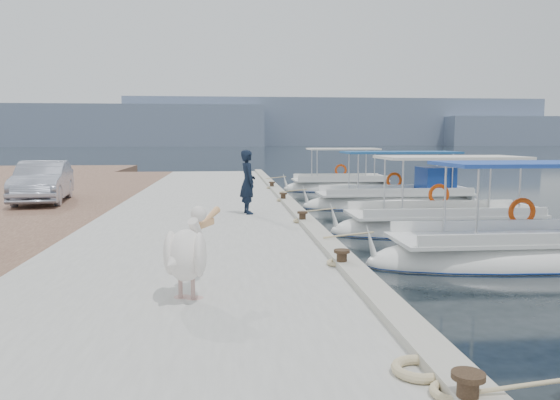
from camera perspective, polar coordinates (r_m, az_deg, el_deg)
The scene contains 14 objects.
ground at distance 13.11m, azimuth 4.77°, elevation -5.63°, with size 400.00×400.00×0.00m, color black.
concrete_quay at distance 17.81m, azimuth -7.68°, elevation -1.65°, with size 6.00×40.00×0.50m, color #A4A49F.
quay_curb at distance 17.87m, azimuth 1.24°, elevation -0.56°, with size 0.44×40.00×0.12m, color #A5A292.
cobblestone_strip at distance 18.68m, azimuth -23.20°, elevation -1.73°, with size 4.00×40.00×0.50m, color brown.
distant_hills at distance 216.53m, azimuth 3.02°, elevation 7.72°, with size 330.00×60.00×18.00m.
fishing_caique_b at distance 13.34m, azimuth 24.87°, elevation -5.46°, with size 7.60×2.24×2.83m.
fishing_caique_c at distance 16.71m, azimuth 16.61°, elevation -2.83°, with size 6.74×2.36×2.83m.
fishing_caique_d at distance 22.35m, azimuth 12.10°, elevation -0.25°, with size 7.48×2.17×2.83m.
fishing_caique_e at distance 29.20m, azimuth 6.23°, elevation 1.27°, with size 6.05×2.41×2.83m.
mooring_bollards at distance 14.40m, azimuth 2.36°, elevation -1.73°, with size 0.28×20.28×0.33m.
pelican at distance 7.78m, azimuth -9.66°, elevation -5.42°, with size 0.90×1.61×1.26m.
fisherman at distance 16.26m, azimuth -3.39°, elevation 1.90°, with size 0.69×0.46×1.90m, color black.
parked_car at distance 20.89m, azimuth -23.56°, elevation 1.75°, with size 1.53×4.40×1.45m, color #A0A6B7.
rope_coil at distance 5.61m, azimuth 14.35°, elevation -16.73°, with size 0.54×0.54×0.10m, color #C6B284.
Camera 1 is at (-2.30, -12.62, 2.74)m, focal length 35.00 mm.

